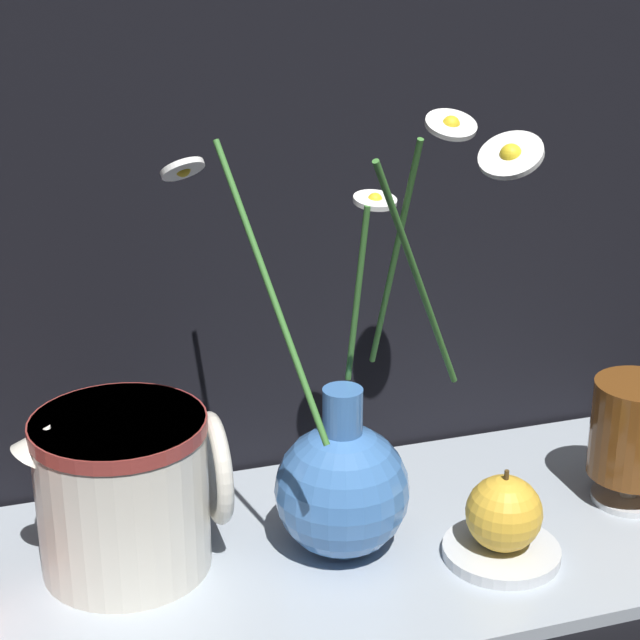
# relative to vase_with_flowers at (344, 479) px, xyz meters

# --- Properties ---
(ground_plane) EXTENTS (6.00, 6.00, 0.00)m
(ground_plane) POSITION_rel_vase_with_flowers_xyz_m (-0.03, 0.01, -0.08)
(ground_plane) COLOR black
(shelf) EXTENTS (0.75, 0.31, 0.01)m
(shelf) POSITION_rel_vase_with_flowers_xyz_m (-0.03, 0.01, -0.07)
(shelf) COLOR #9EA8B2
(shelf) RESTS_ON ground_plane
(vase_with_flowers) EXTENTS (0.26, 0.19, 0.37)m
(vase_with_flowers) POSITION_rel_vase_with_flowers_xyz_m (0.00, 0.00, 0.00)
(vase_with_flowers) COLOR #3F72B7
(vase_with_flowers) RESTS_ON shelf
(ceramic_pitcher) EXTENTS (0.17, 0.14, 0.15)m
(ceramic_pitcher) POSITION_rel_vase_with_flowers_xyz_m (-0.18, 0.03, 0.01)
(ceramic_pitcher) COLOR beige
(ceramic_pitcher) RESTS_ON shelf
(tea_glass) EXTENTS (0.08, 0.08, 0.12)m
(tea_glass) POSITION_rel_vase_with_flowers_xyz_m (0.28, -0.00, 0.00)
(tea_glass) COLOR silver
(tea_glass) RESTS_ON shelf
(saucer_plate) EXTENTS (0.10, 0.10, 0.01)m
(saucer_plate) POSITION_rel_vase_with_flowers_xyz_m (0.12, -0.05, -0.06)
(saucer_plate) COLOR silver
(saucer_plate) RESTS_ON shelf
(orange_fruit) EXTENTS (0.06, 0.06, 0.07)m
(orange_fruit) POSITION_rel_vase_with_flowers_xyz_m (0.12, -0.05, -0.03)
(orange_fruit) COLOR gold
(orange_fruit) RESTS_ON saucer_plate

